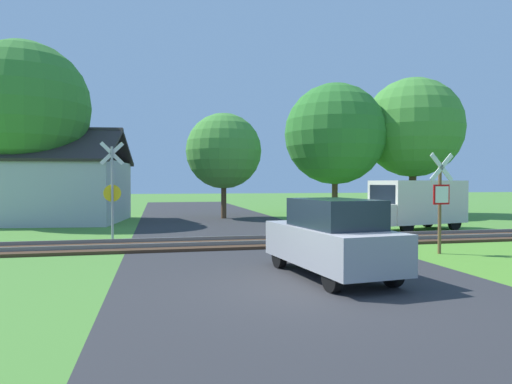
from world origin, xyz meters
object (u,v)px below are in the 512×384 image
(stop_sign_near, at_px, (441,197))
(mail_truck, at_px, (415,203))
(house, at_px, (52,189))
(tree_left, at_px, (24,106))
(crossing_sign_far, at_px, (112,186))
(tree_center, at_px, (224,151))
(tree_right, at_px, (335,134))
(tree_far, at_px, (413,128))
(parked_car, at_px, (331,238))

(stop_sign_near, xyz_separation_m, mail_truck, (3.04, 6.30, -0.48))
(house, distance_m, tree_left, 4.51)
(crossing_sign_far, relative_size, tree_center, 0.58)
(crossing_sign_far, relative_size, tree_left, 0.39)
(house, xyz_separation_m, tree_right, (16.81, 1.18, 3.47))
(house, height_order, tree_left, tree_left)
(crossing_sign_far, xyz_separation_m, house, (-3.94, 8.74, -0.22))
(tree_center, bearing_deg, stop_sign_near, -73.65)
(tree_right, bearing_deg, house, -176.00)
(tree_center, height_order, tree_far, tree_far)
(tree_right, xyz_separation_m, mail_truck, (0.13, -9.16, -4.03))
(tree_center, relative_size, tree_right, 0.74)
(tree_left, relative_size, tree_center, 1.50)
(house, relative_size, tree_right, 0.99)
(crossing_sign_far, height_order, house, house)
(tree_center, distance_m, mail_truck, 11.76)
(stop_sign_near, bearing_deg, tree_center, -82.48)
(crossing_sign_far, xyz_separation_m, tree_right, (12.87, 9.91, 3.25))
(stop_sign_near, xyz_separation_m, crossing_sign_far, (-9.95, 5.55, 0.31))
(tree_left, xyz_separation_m, mail_truck, (18.06, -7.14, -4.85))
(stop_sign_near, distance_m, tree_far, 17.83)
(house, height_order, tree_center, tree_center)
(tree_far, bearing_deg, tree_left, -175.63)
(parked_car, bearing_deg, tree_right, 60.54)
(tree_right, distance_m, tree_far, 5.45)
(tree_center, xyz_separation_m, parked_car, (-0.06, -17.41, -3.15))
(parked_car, bearing_deg, stop_sign_near, 21.60)
(tree_right, bearing_deg, parked_car, -112.37)
(stop_sign_near, bearing_deg, tree_far, -127.51)
(crossing_sign_far, relative_size, house, 0.44)
(stop_sign_near, relative_size, tree_left, 0.32)
(house, height_order, tree_right, tree_right)
(stop_sign_near, height_order, crossing_sign_far, crossing_sign_far)
(parked_car, bearing_deg, house, 112.36)
(stop_sign_near, distance_m, crossing_sign_far, 11.40)
(stop_sign_near, xyz_separation_m, tree_far, (8.33, 15.23, 4.07))
(mail_truck, bearing_deg, tree_left, 54.67)
(tree_right, bearing_deg, tree_left, -173.57)
(crossing_sign_far, xyz_separation_m, tree_far, (18.28, 9.68, 3.76))
(tree_left, relative_size, tree_right, 1.11)
(crossing_sign_far, distance_m, tree_far, 21.03)
(parked_car, bearing_deg, crossing_sign_far, 117.45)
(stop_sign_near, distance_m, tree_center, 15.78)
(tree_right, xyz_separation_m, parked_car, (-7.37, -17.90, -4.38))
(tree_center, height_order, parked_car, tree_center)
(stop_sign_near, relative_size, parked_car, 0.73)
(tree_left, distance_m, tree_far, 23.42)
(tree_center, bearing_deg, parked_car, -90.21)
(tree_right, distance_m, parked_car, 19.85)
(crossing_sign_far, bearing_deg, parked_car, -62.67)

